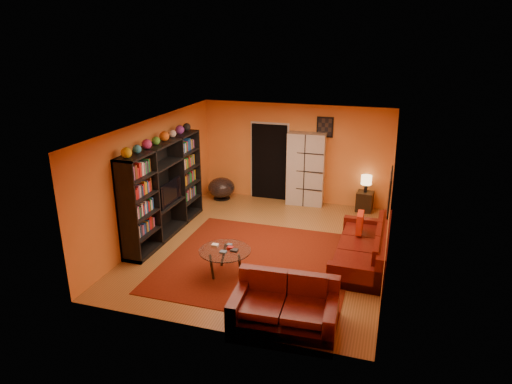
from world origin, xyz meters
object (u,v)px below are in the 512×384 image
(entertainment_unit, at_px, (164,190))
(table_lamp, at_px, (366,181))
(coffee_table, at_px, (225,253))
(sofa, at_px, (366,249))
(tv, at_px, (167,192))
(loveseat, at_px, (285,304))
(storage_cabinet, at_px, (306,169))
(side_table, at_px, (365,201))
(bowl_chair, at_px, (221,188))

(entertainment_unit, height_order, table_lamp, entertainment_unit)
(coffee_table, bearing_deg, sofa, 27.21)
(entertainment_unit, relative_size, tv, 3.29)
(loveseat, relative_size, storage_cabinet, 0.88)
(tv, xyz_separation_m, sofa, (4.37, -0.07, -0.70))
(side_table, bearing_deg, loveseat, -98.98)
(sofa, height_order, loveseat, same)
(entertainment_unit, xyz_separation_m, sofa, (4.42, -0.04, -0.77))
(loveseat, bearing_deg, sofa, -27.48)
(tv, bearing_deg, sofa, -90.98)
(loveseat, height_order, storage_cabinet, storage_cabinet)
(tv, relative_size, coffee_table, 0.94)
(storage_cabinet, distance_m, side_table, 1.71)
(coffee_table, xyz_separation_m, storage_cabinet, (0.68, 4.13, 0.51))
(sofa, xyz_separation_m, storage_cabinet, (-1.81, 2.84, 0.67))
(loveseat, relative_size, bowl_chair, 2.33)
(sofa, bearing_deg, side_table, 95.85)
(table_lamp, bearing_deg, sofa, -84.82)
(tv, relative_size, side_table, 1.82)
(entertainment_unit, relative_size, loveseat, 1.78)
(sofa, relative_size, table_lamp, 5.57)
(coffee_table, xyz_separation_m, table_lamp, (2.24, 4.08, 0.37))
(coffee_table, bearing_deg, storage_cabinet, 80.61)
(bowl_chair, xyz_separation_m, side_table, (3.80, 0.25, -0.07))
(sofa, distance_m, side_table, 2.81)
(loveseat, height_order, side_table, loveseat)
(storage_cabinet, bearing_deg, coffee_table, -102.19)
(side_table, bearing_deg, coffee_table, -118.79)
(entertainment_unit, bearing_deg, tv, 31.80)
(bowl_chair, bearing_deg, coffee_table, -67.75)
(sofa, distance_m, loveseat, 2.60)
(coffee_table, bearing_deg, side_table, 61.21)
(tv, distance_m, storage_cabinet, 3.77)
(entertainment_unit, relative_size, bowl_chair, 4.14)
(side_table, xyz_separation_m, table_lamp, (-0.00, 0.00, 0.56))
(entertainment_unit, distance_m, loveseat, 4.20)
(entertainment_unit, xyz_separation_m, bowl_chair, (0.36, 2.50, -0.73))
(sofa, bearing_deg, bowl_chair, 148.58)
(storage_cabinet, xyz_separation_m, bowl_chair, (-2.25, -0.30, -0.64))
(bowl_chair, xyz_separation_m, table_lamp, (3.80, 0.25, 0.49))
(coffee_table, bearing_deg, loveseat, -37.37)
(sofa, relative_size, storage_cabinet, 1.28)
(sofa, xyz_separation_m, bowl_chair, (-4.06, 2.54, 0.03))
(tv, bearing_deg, storage_cabinet, -42.73)
(tv, bearing_deg, table_lamp, -56.54)
(storage_cabinet, bearing_deg, tv, -135.53)
(tv, relative_size, table_lamp, 2.07)
(table_lamp, bearing_deg, entertainment_unit, -146.56)
(loveseat, relative_size, coffee_table, 1.74)
(entertainment_unit, xyz_separation_m, tv, (0.05, 0.03, -0.07))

